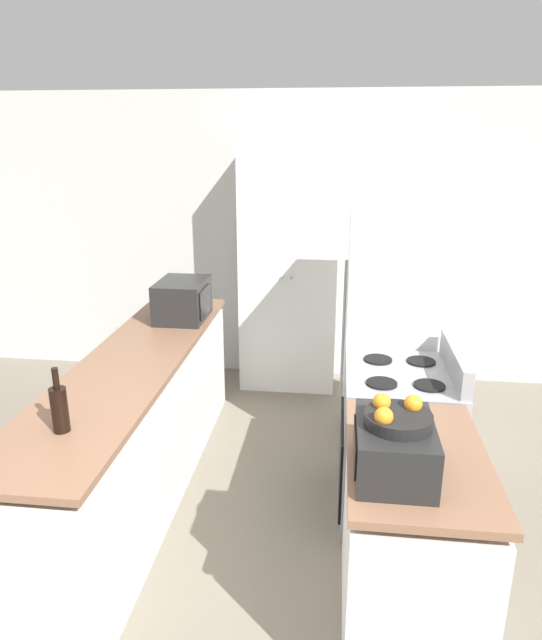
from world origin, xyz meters
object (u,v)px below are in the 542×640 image
pantry_cabinet (289,271)px  wine_bottle (59,408)px  toaster_oven (394,448)px  refrigerator (396,334)px  fruit_bowl (397,416)px  stove (397,442)px  microwave (183,300)px

pantry_cabinet → wine_bottle: 2.83m
wine_bottle → toaster_oven: 1.50m
pantry_cabinet → refrigerator: 1.36m
toaster_oven → fruit_bowl: size_ratio=1.62×
stove → refrigerator: 0.90m
toaster_oven → refrigerator: bearing=84.5°
pantry_cabinet → stove: (0.82, -1.83, -0.60)m
microwave → fruit_bowl: fruit_bowl is taller
stove → fruit_bowl: (-0.14, -1.04, 0.70)m
refrigerator → wine_bottle: size_ratio=5.59×
wine_bottle → fruit_bowl: 1.51m
stove → microwave: size_ratio=2.32×
toaster_oven → pantry_cabinet: bearing=103.3°
pantry_cabinet → microwave: (-0.70, -0.99, -0.01)m
refrigerator → toaster_oven: (-0.18, -1.83, 0.15)m
pantry_cabinet → microwave: pantry_cabinet is taller
pantry_cabinet → microwave: size_ratio=4.60×
pantry_cabinet → fruit_bowl: (0.68, -2.87, 0.10)m
stove → toaster_oven: 1.19m
microwave → toaster_oven: bearing=-53.7°
wine_bottle → pantry_cabinet: bearing=73.4°
stove → wine_bottle: wine_bottle is taller
pantry_cabinet → toaster_oven: size_ratio=4.95×
pantry_cabinet → refrigerator: bearing=-50.3°
pantry_cabinet → fruit_bowl: size_ratio=8.01×
stove → refrigerator: bearing=87.3°
wine_bottle → stove: bearing=28.3°
refrigerator → fruit_bowl: bearing=-95.4°
toaster_oven → fruit_bowl: (0.00, -0.00, 0.14)m
refrigerator → fruit_bowl: size_ratio=6.56×
wine_bottle → toaster_oven: bearing=-6.1°
pantry_cabinet → stove: size_ratio=1.99×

